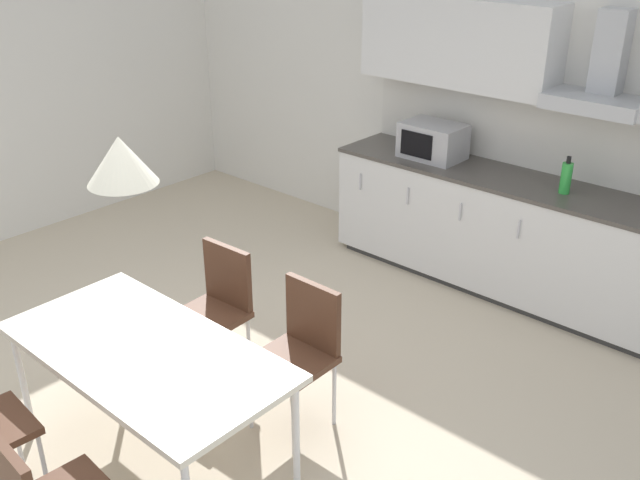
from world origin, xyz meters
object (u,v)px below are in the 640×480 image
Objects in this scene: chair_far_left at (217,300)px; pendant_lamp at (121,160)px; dining_table at (145,356)px; microwave at (433,141)px; chair_far_right at (301,343)px; bottle_green at (566,178)px.

chair_far_left is 2.72× the size of pendant_lamp.
pendant_lamp reaches higher than dining_table.
dining_table is (0.28, -3.00, -0.37)m from microwave.
dining_table is 0.87m from chair_far_left.
pendant_lamp reaches higher than microwave.
pendant_lamp is at bearing -114.46° from chair_far_right.
microwave reaches higher than dining_table.
pendant_lamp is (0.00, -0.00, 1.04)m from dining_table.
bottle_green is at bearing 77.39° from chair_far_right.
chair_far_left is (-0.36, 0.78, -0.15)m from dining_table.
microwave is 3.04m from dining_table.
pendant_lamp is at bearing -84.64° from microwave.
microwave is 0.55× the size of chair_far_left.
microwave is 1.13m from bottle_green.
pendant_lamp is (0.28, -3.00, 0.67)m from microwave.
dining_table is 1.81× the size of chair_far_left.
chair_far_right is 2.72× the size of pendant_lamp.
chair_far_right is (0.71, 0.00, 0.00)m from chair_far_left.
microwave is at bearing 178.44° from bottle_green.
chair_far_right is at bearing -74.03° from microwave.
microwave is at bearing 95.36° from pendant_lamp.
dining_table is at bearing -84.64° from microwave.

